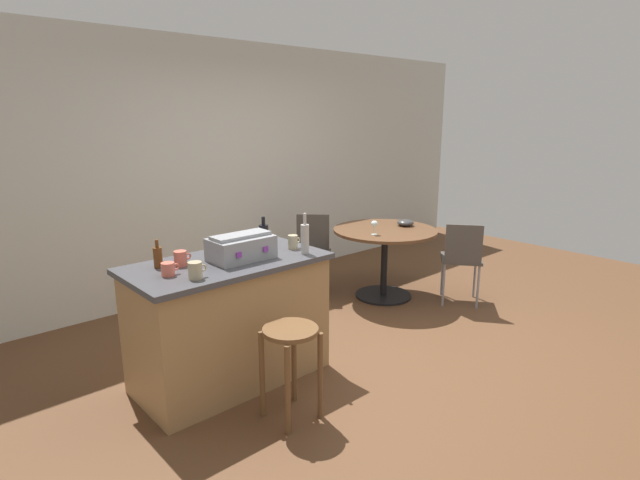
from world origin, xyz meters
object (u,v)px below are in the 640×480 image
at_px(cup_0, 168,269).
at_px(folding_chair_far, 462,256).
at_px(cup_4, 181,258).
at_px(bottle_1, 264,234).
at_px(wooden_stool, 291,351).
at_px(serving_bowl, 405,223).
at_px(cup_2, 293,242).
at_px(folding_chair_near, 312,248).
at_px(dining_table, 385,245).
at_px(cup_3, 195,270).
at_px(toolbox, 241,247).
at_px(kitchen_island, 230,321).
at_px(cup_1, 247,241).
at_px(wine_glass, 374,224).
at_px(bottle_2, 305,238).
at_px(bottle_0, 158,257).

bearing_deg(cup_0, folding_chair_far, -4.32).
bearing_deg(cup_4, bottle_1, 5.28).
relative_size(wooden_stool, serving_bowl, 3.45).
distance_m(wooden_stool, cup_2, 0.96).
xyz_separation_m(folding_chair_near, bottle_1, (-1.23, -0.83, 0.50)).
height_order(dining_table, folding_chair_near, folding_chair_near).
distance_m(folding_chair_near, cup_3, 2.41).
relative_size(wooden_stool, cup_0, 5.10).
height_order(folding_chair_far, cup_4, cup_4).
bearing_deg(cup_0, toolbox, 0.37).
xyz_separation_m(kitchen_island, cup_4, (-0.30, 0.10, 0.51)).
relative_size(kitchen_island, cup_1, 12.73).
bearing_deg(kitchen_island, serving_bowl, 8.35).
bearing_deg(cup_2, folding_chair_near, 43.39).
xyz_separation_m(toolbox, bottle_1, (0.35, 0.21, 0.00)).
bearing_deg(wooden_stool, cup_3, 129.88).
relative_size(wooden_stool, cup_2, 5.58).
bearing_deg(cup_0, cup_2, -0.94).
height_order(dining_table, toolbox, toolbox).
bearing_deg(cup_1, wine_glass, 4.27).
height_order(bottle_1, cup_2, bottle_1).
bearing_deg(cup_1, cup_0, -162.78).
relative_size(cup_2, cup_4, 0.90).
xyz_separation_m(cup_0, cup_2, (1.01, -0.02, 0.01)).
bearing_deg(bottle_2, bottle_0, 157.69).
bearing_deg(bottle_0, toolbox, -21.15).
relative_size(kitchen_island, cup_4, 11.44).
height_order(wooden_stool, cup_2, cup_2).
height_order(toolbox, cup_0, toolbox).
bearing_deg(dining_table, toolbox, -168.01).
bearing_deg(folding_chair_far, serving_bowl, 101.79).
bearing_deg(cup_4, wooden_stool, -67.37).
bearing_deg(bottle_0, folding_chair_far, -8.25).
bearing_deg(dining_table, cup_1, -173.62).
relative_size(toolbox, bottle_0, 2.30).
relative_size(folding_chair_near, cup_4, 6.98).
distance_m(cup_4, wine_glass, 2.21).
distance_m(kitchen_island, bottle_2, 0.81).
bearing_deg(cup_3, toolbox, 21.01).
height_order(folding_chair_near, cup_2, cup_2).
bearing_deg(folding_chair_near, wine_glass, -71.80).
relative_size(bottle_2, cup_4, 2.47).
distance_m(cup_0, cup_3, 0.20).
xyz_separation_m(folding_chair_near, cup_0, (-2.13, -1.04, 0.45)).
bearing_deg(dining_table, cup_3, -166.32).
relative_size(bottle_1, cup_3, 1.85).
xyz_separation_m(bottle_0, serving_bowl, (2.89, 0.20, -0.21)).
xyz_separation_m(bottle_0, cup_1, (0.73, 0.03, -0.02)).
relative_size(cup_2, wine_glass, 0.77).
relative_size(dining_table, cup_2, 9.84).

